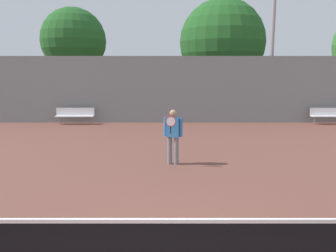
{
  "coord_description": "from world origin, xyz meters",
  "views": [
    {
      "loc": [
        0.15,
        -3.74,
        2.75
      ],
      "look_at": [
        0.15,
        6.93,
        0.96
      ],
      "focal_mm": 35.0,
      "sensor_mm": 36.0,
      "label": 1
    }
  ],
  "objects_px": {
    "tennis_player": "(173,134)",
    "bench_courtside_near": "(327,114)",
    "light_pole_near_left": "(274,14)",
    "tree_green_broad": "(74,41)",
    "tree_green_tall": "(222,42)",
    "bench_courtside_far": "(75,114)"
  },
  "relations": [
    {
      "from": "tennis_player",
      "to": "tree_green_broad",
      "type": "bearing_deg",
      "value": 132.48
    },
    {
      "from": "bench_courtside_far",
      "to": "tree_green_tall",
      "type": "distance_m",
      "value": 10.85
    },
    {
      "from": "tennis_player",
      "to": "light_pole_near_left",
      "type": "bearing_deg",
      "value": 73.23
    },
    {
      "from": "tree_green_tall",
      "to": "light_pole_near_left",
      "type": "bearing_deg",
      "value": -65.73
    },
    {
      "from": "tennis_player",
      "to": "tree_green_broad",
      "type": "xyz_separation_m",
      "value": [
        -6.3,
        12.48,
        3.77
      ]
    },
    {
      "from": "tennis_player",
      "to": "bench_courtside_near",
      "type": "xyz_separation_m",
      "value": [
        8.22,
        7.56,
        -0.41
      ]
    },
    {
      "from": "bench_courtside_near",
      "to": "light_pole_near_left",
      "type": "bearing_deg",
      "value": 160.58
    },
    {
      "from": "tennis_player",
      "to": "bench_courtside_near",
      "type": "distance_m",
      "value": 11.18
    },
    {
      "from": "light_pole_near_left",
      "to": "tree_green_tall",
      "type": "distance_m",
      "value": 4.92
    },
    {
      "from": "tennis_player",
      "to": "bench_courtside_near",
      "type": "height_order",
      "value": "tennis_player"
    },
    {
      "from": "tennis_player",
      "to": "tree_green_broad",
      "type": "height_order",
      "value": "tree_green_broad"
    },
    {
      "from": "tree_green_tall",
      "to": "tree_green_broad",
      "type": "xyz_separation_m",
      "value": [
        -9.77,
        -0.43,
        0.06
      ]
    },
    {
      "from": "light_pole_near_left",
      "to": "bench_courtside_near",
      "type": "bearing_deg",
      "value": -19.42
    },
    {
      "from": "tennis_player",
      "to": "bench_courtside_far",
      "type": "relative_size",
      "value": 0.82
    },
    {
      "from": "light_pole_near_left",
      "to": "bench_courtside_far",
      "type": "bearing_deg",
      "value": -174.63
    },
    {
      "from": "tree_green_broad",
      "to": "tree_green_tall",
      "type": "bearing_deg",
      "value": 2.52
    },
    {
      "from": "light_pole_near_left",
      "to": "tree_green_tall",
      "type": "height_order",
      "value": "light_pole_near_left"
    },
    {
      "from": "tree_green_broad",
      "to": "tennis_player",
      "type": "bearing_deg",
      "value": -63.21
    },
    {
      "from": "light_pole_near_left",
      "to": "tree_green_broad",
      "type": "height_order",
      "value": "light_pole_near_left"
    },
    {
      "from": "tree_green_tall",
      "to": "tree_green_broad",
      "type": "height_order",
      "value": "tree_green_tall"
    },
    {
      "from": "tennis_player",
      "to": "light_pole_near_left",
      "type": "height_order",
      "value": "light_pole_near_left"
    },
    {
      "from": "bench_courtside_near",
      "to": "bench_courtside_far",
      "type": "xyz_separation_m",
      "value": [
        -13.26,
        0.0,
        0.0
      ]
    }
  ]
}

